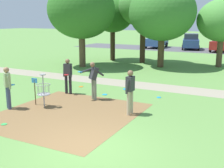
% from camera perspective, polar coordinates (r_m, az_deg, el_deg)
% --- Properties ---
extents(ground_plane, '(160.00, 160.00, 0.00)m').
position_cam_1_polar(ground_plane, '(8.39, -4.70, -12.53)').
color(ground_plane, '#5B8942').
extents(dirt_tee_pad, '(5.01, 5.45, 0.01)m').
position_cam_1_polar(dirt_tee_pad, '(11.33, -8.78, -5.81)').
color(dirt_tee_pad, brown).
rests_on(dirt_tee_pad, ground).
extents(disc_golf_basket, '(0.98, 0.58, 1.39)m').
position_cam_1_polar(disc_golf_basket, '(12.24, -13.49, -0.98)').
color(disc_golf_basket, '#9E9EA3').
rests_on(disc_golf_basket, ground).
extents(player_foreground_watching, '(1.00, 0.74, 1.71)m').
position_cam_1_polar(player_foreground_watching, '(12.97, -3.65, 1.17)').
color(player_foreground_watching, slate).
rests_on(player_foreground_watching, ground).
extents(player_throwing, '(0.48, 0.45, 1.71)m').
position_cam_1_polar(player_throwing, '(12.34, -19.82, -0.25)').
color(player_throwing, '#384260').
rests_on(player_throwing, ground).
extents(player_waiting_left, '(0.48, 0.42, 1.71)m').
position_cam_1_polar(player_waiting_left, '(14.11, -8.65, 1.91)').
color(player_waiting_left, '#232328').
rests_on(player_waiting_left, ground).
extents(player_waiting_right, '(0.41, 0.48, 1.71)m').
position_cam_1_polar(player_waiting_right, '(10.92, 3.57, -1.12)').
color(player_waiting_right, tan).
rests_on(player_waiting_right, ground).
extents(frisbee_near_basket, '(0.24, 0.24, 0.02)m').
position_cam_1_polar(frisbee_near_basket, '(13.97, -1.44, -2.09)').
color(frisbee_near_basket, '#1E93DB').
rests_on(frisbee_near_basket, ground).
extents(frisbee_by_tee, '(0.21, 0.21, 0.02)m').
position_cam_1_polar(frisbee_by_tee, '(10.79, -20.44, -7.42)').
color(frisbee_by_tee, green).
rests_on(frisbee_by_tee, ground).
extents(frisbee_mid_grass, '(0.23, 0.23, 0.02)m').
position_cam_1_polar(frisbee_mid_grass, '(15.67, -6.11, -0.52)').
color(frisbee_mid_grass, orange).
rests_on(frisbee_mid_grass, ground).
extents(frisbee_far_left, '(0.21, 0.21, 0.02)m').
position_cam_1_polar(frisbee_far_left, '(13.64, 9.18, -2.61)').
color(frisbee_far_left, '#1E93DB').
rests_on(frisbee_far_left, ground).
extents(tree_near_left, '(3.65, 3.65, 5.00)m').
position_cam_1_polar(tree_near_left, '(23.22, 20.81, 11.54)').
color(tree_near_left, brown).
rests_on(tree_near_left, ground).
extents(tree_mid_left, '(4.96, 4.96, 6.32)m').
position_cam_1_polar(tree_mid_left, '(22.03, -6.04, 14.25)').
color(tree_mid_left, brown).
rests_on(tree_mid_left, ground).
extents(tree_mid_center, '(3.54, 3.54, 5.43)m').
position_cam_1_polar(tree_mid_center, '(25.52, 0.13, 13.40)').
color(tree_mid_center, '#422D1E').
rests_on(tree_mid_center, ground).
extents(tree_mid_right, '(4.90, 4.90, 6.12)m').
position_cam_1_polar(tree_mid_right, '(22.10, 9.86, 13.70)').
color(tree_mid_right, '#4C3823').
rests_on(tree_mid_right, ground).
extents(tree_far_left, '(4.01, 4.01, 6.31)m').
position_cam_1_polar(tree_far_left, '(24.21, 6.20, 15.00)').
color(tree_far_left, '#422D1E').
rests_on(tree_far_left, ground).
extents(parking_lot_strip, '(36.00, 6.00, 0.01)m').
position_cam_1_polar(parking_lot_strip, '(35.18, 20.56, 6.07)').
color(parking_lot_strip, '#4C4C51').
rests_on(parking_lot_strip, ground).
extents(parked_car_leftmost, '(2.02, 4.22, 1.84)m').
position_cam_1_polar(parked_car_leftmost, '(37.31, 8.73, 8.47)').
color(parked_car_leftmost, '#2D4784').
rests_on(parked_car_leftmost, ground).
extents(parked_car_center_left, '(2.67, 4.49, 1.84)m').
position_cam_1_polar(parked_car_center_left, '(36.31, 15.22, 8.07)').
color(parked_car_center_left, '#2D4784').
rests_on(parked_car_center_left, ground).
extents(parked_car_center_right, '(2.16, 4.30, 1.84)m').
position_cam_1_polar(parked_car_center_right, '(34.76, 20.72, 7.51)').
color(parked_car_center_right, maroon).
rests_on(parked_car_center_right, ground).
extents(gravel_path, '(40.00, 1.65, 0.00)m').
position_cam_1_polar(gravel_path, '(15.54, 11.33, -0.84)').
color(gravel_path, gray).
rests_on(gravel_path, ground).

